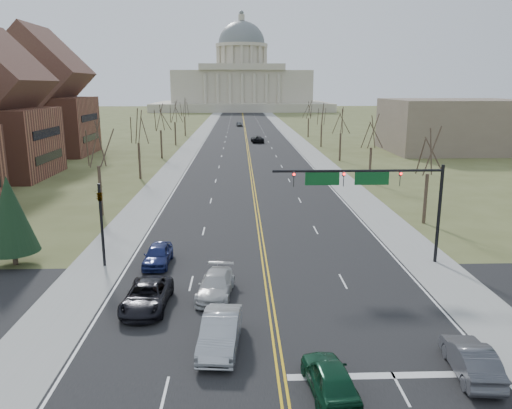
{
  "coord_description": "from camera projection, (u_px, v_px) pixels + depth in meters",
  "views": [
    {
      "loc": [
        -1.8,
        -20.61,
        12.59
      ],
      "look_at": [
        -0.43,
        19.51,
        3.0
      ],
      "focal_mm": 35.0,
      "sensor_mm": 36.0,
      "label": 1
    }
  ],
  "objects": [
    {
      "name": "car_far_sb",
      "position": [
        239.0,
        124.0,
        157.42
      ],
      "size": [
        2.14,
        4.39,
        1.44
      ],
      "primitive_type": "imported",
      "rotation": [
        0.0,
        0.0,
        0.11
      ],
      "color": "#4B4F52",
      "rests_on": "road"
    },
    {
      "name": "car_far_nb",
      "position": [
        257.0,
        139.0,
        113.07
      ],
      "size": [
        3.01,
        5.81,
        1.56
      ],
      "primitive_type": "imported",
      "rotation": [
        0.0,
        0.0,
        3.22
      ],
      "color": "black",
      "rests_on": "road"
    },
    {
      "name": "tree_r_4",
      "position": [
        309.0,
        111.0,
        123.1
      ],
      "size": [
        3.74,
        3.74,
        8.5
      ],
      "color": "#3D3024",
      "rests_on": "ground"
    },
    {
      "name": "sidewalk_right",
      "position": [
        292.0,
        135.0,
        130.34
      ],
      "size": [
        4.0,
        380.0,
        0.03
      ],
      "primitive_type": "cube",
      "color": "gray",
      "rests_on": "ground"
    },
    {
      "name": "tree_l_1",
      "position": [
        138.0,
        128.0,
        67.55
      ],
      "size": [
        3.96,
        3.96,
        9.0
      ],
      "color": "#3D3024",
      "rests_on": "ground"
    },
    {
      "name": "tree_r_1",
      "position": [
        372.0,
        133.0,
        64.78
      ],
      "size": [
        3.74,
        3.74,
        8.5
      ],
      "color": "#3D3024",
      "rests_on": "ground"
    },
    {
      "name": "stop_bar",
      "position": [
        393.0,
        375.0,
        22.21
      ],
      "size": [
        9.5,
        0.5,
        0.01
      ],
      "primitive_type": "cube",
      "color": "silver",
      "rests_on": "road"
    },
    {
      "name": "capitol",
      "position": [
        242.0,
        82.0,
        262.64
      ],
      "size": [
        90.0,
        60.0,
        50.0
      ],
      "color": "#B0A893",
      "rests_on": "ground"
    },
    {
      "name": "tree_l_4",
      "position": [
        184.0,
        109.0,
        125.87
      ],
      "size": [
        3.96,
        3.96,
        9.0
      ],
      "color": "#3D3024",
      "rests_on": "ground"
    },
    {
      "name": "signal_mast",
      "position": [
        371.0,
        185.0,
        35.05
      ],
      "size": [
        12.12,
        0.44,
        7.2
      ],
      "color": "black",
      "rests_on": "ground"
    },
    {
      "name": "bldg_left_far",
      "position": [
        42.0,
        103.0,
        91.47
      ],
      "size": [
        17.1,
        14.28,
        23.25
      ],
      "color": "brown",
      "rests_on": "ground"
    },
    {
      "name": "tree_l_2",
      "position": [
        160.0,
        119.0,
        86.99
      ],
      "size": [
        3.96,
        3.96,
        9.0
      ],
      "color": "#3D3024",
      "rests_on": "ground"
    },
    {
      "name": "tree_r_2",
      "position": [
        341.0,
        122.0,
        84.22
      ],
      "size": [
        3.74,
        3.74,
        8.5
      ],
      "color": "#3D3024",
      "rests_on": "ground"
    },
    {
      "name": "tree_r_0",
      "position": [
        429.0,
        154.0,
        45.34
      ],
      "size": [
        3.74,
        3.74,
        8.5
      ],
      "color": "#3D3024",
      "rests_on": "ground"
    },
    {
      "name": "car_sb_inner_second",
      "position": [
        216.0,
        285.0,
        30.46
      ],
      "size": [
        2.49,
        5.04,
        1.41
      ],
      "primitive_type": "imported",
      "rotation": [
        0.0,
        0.0,
        -0.11
      ],
      "color": "#B3B3B3",
      "rests_on": "road"
    },
    {
      "name": "road",
      "position": [
        246.0,
        135.0,
        129.94
      ],
      "size": [
        20.0,
        380.0,
        0.01
      ],
      "primitive_type": "cube",
      "color": "black",
      "rests_on": "ground"
    },
    {
      "name": "car_nb_inner_lead",
      "position": [
        330.0,
        377.0,
        20.76
      ],
      "size": [
        2.17,
        4.5,
        1.48
      ],
      "primitive_type": "imported",
      "rotation": [
        0.0,
        0.0,
        3.24
      ],
      "color": "#0D3922",
      "rests_on": "road"
    },
    {
      "name": "tree_r_3",
      "position": [
        322.0,
        115.0,
        103.66
      ],
      "size": [
        3.74,
        3.74,
        8.5
      ],
      "color": "#3D3024",
      "rests_on": "ground"
    },
    {
      "name": "tree_l_0",
      "position": [
        97.0,
        146.0,
        48.11
      ],
      "size": [
        3.96,
        3.96,
        9.0
      ],
      "color": "#3D3024",
      "rests_on": "ground"
    },
    {
      "name": "car_sb_outer_lead",
      "position": [
        147.0,
        296.0,
        28.82
      ],
      "size": [
        2.6,
        5.34,
        1.46
      ],
      "primitive_type": "imported",
      "rotation": [
        0.0,
        0.0,
        -0.03
      ],
      "color": "black",
      "rests_on": "road"
    },
    {
      "name": "edge_line_left",
      "position": [
        208.0,
        135.0,
        129.61
      ],
      "size": [
        0.15,
        380.0,
        0.01
      ],
      "primitive_type": "cube",
      "color": "silver",
      "rests_on": "road"
    },
    {
      "name": "conifer_l",
      "position": [
        10.0,
        214.0,
        35.16
      ],
      "size": [
        3.64,
        3.64,
        6.5
      ],
      "color": "#3D3024",
      "rests_on": "ground"
    },
    {
      "name": "tree_l_3",
      "position": [
        175.0,
        113.0,
        106.43
      ],
      "size": [
        3.96,
        3.96,
        9.0
      ],
      "color": "#3D3024",
      "rests_on": "ground"
    },
    {
      "name": "car_sb_inner_lead",
      "position": [
        220.0,
        332.0,
        24.41
      ],
      "size": [
        2.19,
        5.19,
        1.67
      ],
      "primitive_type": "imported",
      "rotation": [
        0.0,
        0.0,
        -0.09
      ],
      "color": "#979A9E",
      "rests_on": "road"
    },
    {
      "name": "cross_road",
      "position": [
        271.0,
        309.0,
        28.85
      ],
      "size": [
        120.0,
        14.0,
        0.01
      ],
      "primitive_type": "cube",
      "color": "black",
      "rests_on": "ground"
    },
    {
      "name": "car_nb_outer_lead",
      "position": [
        471.0,
        359.0,
        22.15
      ],
      "size": [
        1.96,
        4.58,
        1.47
      ],
      "primitive_type": "imported",
      "rotation": [
        0.0,
        0.0,
        3.05
      ],
      "color": "#414348",
      "rests_on": "road"
    },
    {
      "name": "sidewalk_left",
      "position": [
        200.0,
        135.0,
        129.54
      ],
      "size": [
        4.0,
        380.0,
        0.03
      ],
      "primitive_type": "cube",
      "color": "gray",
      "rests_on": "ground"
    },
    {
      "name": "ground",
      "position": [
        280.0,
        366.0,
        23.02
      ],
      "size": [
        600.0,
        600.0,
        0.0
      ],
      "primitive_type": "plane",
      "color": "#4E5329",
      "rests_on": "ground"
    },
    {
      "name": "center_line",
      "position": [
        246.0,
        135.0,
        129.94
      ],
      "size": [
        0.42,
        380.0,
        0.01
      ],
      "primitive_type": "cube",
      "color": "gold",
      "rests_on": "road"
    },
    {
      "name": "edge_line_right",
      "position": [
        283.0,
        135.0,
        130.26
      ],
      "size": [
        0.15,
        380.0,
        0.01
      ],
      "primitive_type": "cube",
      "color": "silver",
      "rests_on": "road"
    },
    {
      "name": "car_sb_outer_second",
      "position": [
        158.0,
        255.0,
        35.77
      ],
      "size": [
        1.87,
        4.46,
        1.51
      ],
      "primitive_type": "imported",
      "rotation": [
        0.0,
        0.0,
        -0.02
      ],
      "color": "navy",
      "rests_on": "road"
    },
    {
      "name": "bldg_right_mass",
      "position": [
        453.0,
        126.0,
        97.06
      ],
      "size": [
        25.0,
        20.0,
        10.0
      ],
      "primitive_type": "cube",
      "color": "#6A5B4C",
      "rests_on": "ground"
    },
    {
      "name": "signal_left",
      "position": [
        101.0,
        216.0,
        34.89
      ],
      "size": [
        0.32,
        0.36,
        6.0
      ],
      "color": "black",
      "rests_on": "ground"
    }
  ]
}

